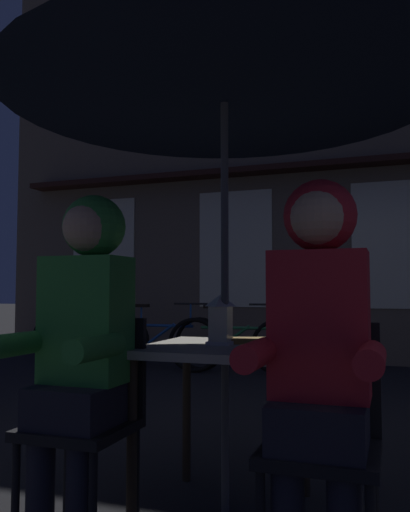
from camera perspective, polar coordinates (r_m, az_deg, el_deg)
ground_plane at (r=2.63m, az=2.21°, el=-25.83°), size 60.00×60.00×0.00m
cafe_table at (r=2.46m, az=2.17°, el=-11.93°), size 0.72×0.72×0.74m
patio_umbrella at (r=2.66m, az=2.09°, el=19.96°), size 2.10×2.10×2.31m
lantern at (r=2.46m, az=1.69°, el=-6.72°), size 0.11×0.11×0.23m
chair_left at (r=2.35m, az=-12.37°, el=-15.91°), size 0.40×0.40×0.87m
chair_right at (r=2.03m, az=12.53°, el=-17.87°), size 0.40×0.40×0.87m
person_left_hooded at (r=2.26m, az=-13.01°, el=-7.27°), size 0.45×0.56×1.40m
person_right_hooded at (r=1.92m, az=12.16°, el=-7.91°), size 0.45×0.56×1.40m
shopfront_building at (r=8.07m, az=11.52°, el=11.44°), size 10.00×0.93×6.20m
bicycle_nearest at (r=7.37m, az=-12.37°, el=-8.65°), size 1.67×0.30×0.84m
bicycle_second at (r=6.79m, az=-4.72°, el=-9.15°), size 1.68×0.10×0.84m
bicycle_third at (r=6.38m, az=3.26°, el=-9.51°), size 1.68×0.23×0.84m
book at (r=2.55m, az=4.79°, el=-9.06°), size 0.24×0.20×0.02m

